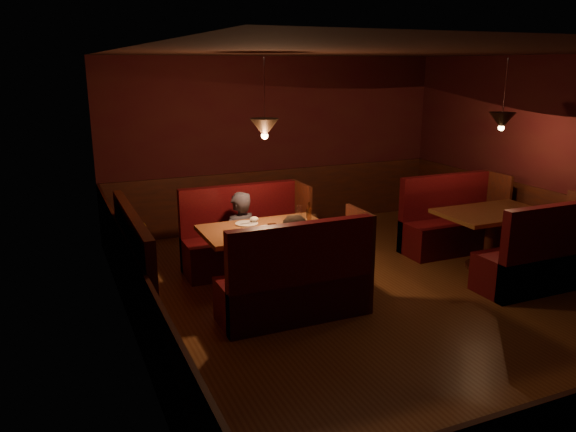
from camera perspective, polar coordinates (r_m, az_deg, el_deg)
name	(u,v)px	position (r m, az deg, el deg)	size (l,w,h in m)	color
room	(368,216)	(6.63, 8.12, -0.01)	(6.02, 7.02, 2.92)	#522B13
main_table	(267,242)	(6.94, -2.16, -2.70)	(1.56, 0.94, 1.09)	brown
main_bench_far	(245,243)	(7.81, -4.38, -2.75)	(1.71, 0.61, 1.17)	black
main_bench_near	(298,288)	(6.27, 1.00, -7.31)	(1.71, 0.61, 1.17)	black
second_table	(492,226)	(8.24, 19.97, -0.96)	(1.46, 0.93, 0.82)	brown
second_bench_far	(451,226)	(8.95, 16.20, -1.03)	(1.61, 0.60, 1.15)	black
second_bench_near	(542,262)	(7.76, 24.37, -4.28)	(1.61, 0.60, 1.15)	black
diner_a	(239,222)	(7.44, -4.98, -0.58)	(0.55, 0.36, 1.51)	#2C2B36
diner_b	(298,249)	(6.35, 1.00, -3.39)	(0.73, 0.57, 1.49)	#413328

